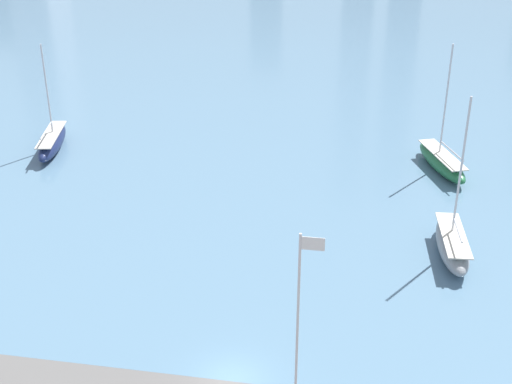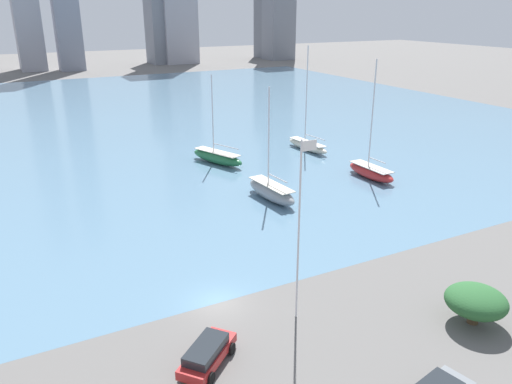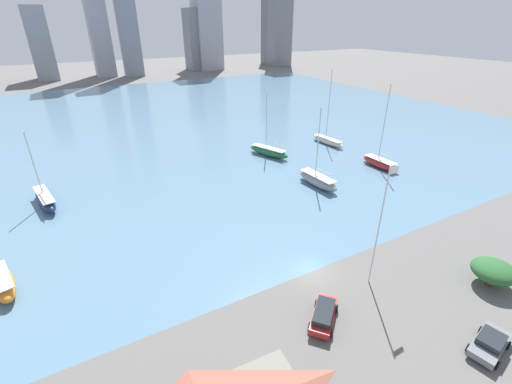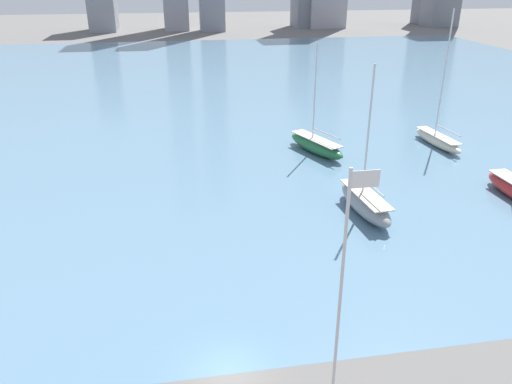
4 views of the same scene
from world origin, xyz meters
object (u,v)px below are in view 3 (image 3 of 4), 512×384
object	(u,v)px
sailboat_green	(269,151)
sailboat_cream	(328,140)
sailboat_red	(380,163)
flag_pole	(380,224)
parked_sedan_gray	(490,343)
parked_wagon_red	(324,314)
sailboat_orange	(1,282)
sailboat_gray	(318,180)
sailboat_navy	(45,199)

from	to	relation	value
sailboat_green	sailboat_cream	bearing A→B (deg)	-21.45
sailboat_cream	sailboat_red	xyz separation A→B (m)	(-0.17, -15.55, 0.06)
flag_pole	parked_sedan_gray	bearing A→B (deg)	-77.53
sailboat_cream	parked_wagon_red	xyz separation A→B (m)	(-33.57, -39.86, 0.01)
sailboat_red	parked_sedan_gray	world-z (taller)	sailboat_red
sailboat_orange	sailboat_green	world-z (taller)	sailboat_orange
sailboat_red	sailboat_gray	world-z (taller)	sailboat_red
sailboat_red	flag_pole	bearing A→B (deg)	-139.97
sailboat_cream	parked_wagon_red	bearing A→B (deg)	-134.87
flag_pole	sailboat_red	size ratio (longest dim) A/B	0.87
sailboat_navy	sailboat_gray	xyz separation A→B (m)	(40.20, -14.60, 0.03)
sailboat_navy	sailboat_orange	size ratio (longest dim) A/B	0.68
sailboat_orange	sailboat_cream	world-z (taller)	sailboat_orange
parked_wagon_red	parked_sedan_gray	xyz separation A→B (m)	(10.30, -9.23, -0.11)
flag_pole	parked_wagon_red	distance (m)	10.23
parked_wagon_red	sailboat_green	bearing A→B (deg)	115.21
sailboat_red	parked_sedan_gray	distance (m)	40.74
sailboat_navy	parked_wagon_red	world-z (taller)	sailboat_navy
sailboat_orange	parked_sedan_gray	bearing A→B (deg)	-51.09
sailboat_orange	sailboat_cream	bearing A→B (deg)	5.76
flag_pole	parked_sedan_gray	world-z (taller)	flag_pole
sailboat_navy	sailboat_red	world-z (taller)	sailboat_red
sailboat_orange	parked_wagon_red	size ratio (longest dim) A/B	3.42
sailboat_navy	sailboat_green	distance (m)	40.45
flag_pole	sailboat_orange	world-z (taller)	sailboat_orange
flag_pole	parked_wagon_red	world-z (taller)	flag_pole
parked_wagon_red	sailboat_gray	bearing A→B (deg)	102.37
sailboat_gray	parked_sedan_gray	bearing A→B (deg)	-107.32
sailboat_cream	parked_wagon_red	world-z (taller)	sailboat_cream
sailboat_orange	sailboat_red	xyz separation A→B (m)	(59.75, 5.01, -0.16)
sailboat_orange	sailboat_cream	distance (m)	63.34
sailboat_cream	sailboat_gray	size ratio (longest dim) A/B	1.22
parked_wagon_red	sailboat_orange	bearing A→B (deg)	-166.73
sailboat_red	parked_wagon_red	world-z (taller)	sailboat_red
flag_pole	sailboat_green	world-z (taller)	flag_pole
sailboat_orange	parked_sedan_gray	size ratio (longest dim) A/B	3.38
sailboat_orange	parked_wagon_red	xyz separation A→B (m)	(26.34, -19.30, -0.21)
sailboat_orange	sailboat_gray	distance (m)	44.37
sailboat_orange	flag_pole	bearing A→B (deg)	-40.15
sailboat_navy	sailboat_green	size ratio (longest dim) A/B	0.89
sailboat_navy	parked_sedan_gray	xyz separation A→B (m)	(32.69, -47.36, -0.24)
parked_wagon_red	sailboat_cream	bearing A→B (deg)	99.40
sailboat_green	sailboat_orange	bearing A→B (deg)	-176.25
sailboat_navy	sailboat_gray	world-z (taller)	sailboat_gray
flag_pole	sailboat_cream	size ratio (longest dim) A/B	0.83
parked_sedan_gray	sailboat_red	bearing A→B (deg)	-46.45
sailboat_green	sailboat_gray	bearing A→B (deg)	-111.91
parked_wagon_red	flag_pole	bearing A→B (deg)	63.24
sailboat_cream	sailboat_green	world-z (taller)	sailboat_cream
parked_sedan_gray	sailboat_navy	bearing A→B (deg)	22.71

